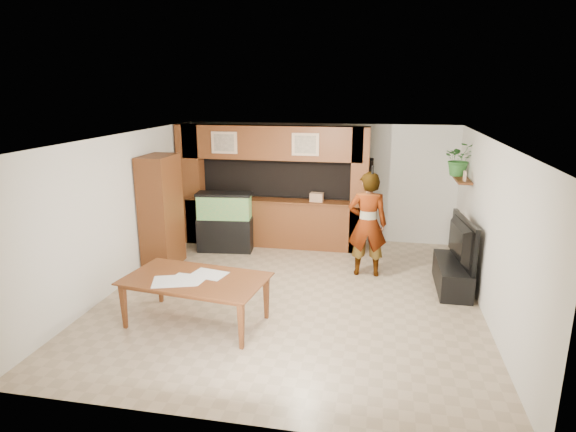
% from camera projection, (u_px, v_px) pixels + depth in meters
% --- Properties ---
extents(floor, '(6.50, 6.50, 0.00)m').
position_uv_depth(floor, '(292.00, 295.00, 8.05)').
color(floor, tan).
rests_on(floor, ground).
extents(ceiling, '(6.50, 6.50, 0.00)m').
position_uv_depth(ceiling, '(292.00, 138.00, 7.37)').
color(ceiling, white).
rests_on(ceiling, wall_back).
extents(wall_back, '(6.00, 0.00, 6.00)m').
position_uv_depth(wall_back, '(318.00, 182.00, 10.79)').
color(wall_back, silver).
rests_on(wall_back, floor).
extents(wall_left, '(0.00, 6.50, 6.50)m').
position_uv_depth(wall_left, '(121.00, 211.00, 8.26)').
color(wall_left, silver).
rests_on(wall_left, floor).
extents(wall_right, '(0.00, 6.50, 6.50)m').
position_uv_depth(wall_right, '(490.00, 230.00, 7.16)').
color(wall_right, silver).
rests_on(wall_right, floor).
extents(partition, '(4.20, 0.99, 2.60)m').
position_uv_depth(partition, '(271.00, 185.00, 10.38)').
color(partition, brown).
rests_on(partition, floor).
extents(wall_clock, '(0.05, 0.25, 0.25)m').
position_uv_depth(wall_clock, '(147.00, 167.00, 9.05)').
color(wall_clock, black).
rests_on(wall_clock, wall_left).
extents(wall_shelf, '(0.25, 0.90, 0.04)m').
position_uv_depth(wall_shelf, '(462.00, 179.00, 8.93)').
color(wall_shelf, brown).
rests_on(wall_shelf, wall_right).
extents(pantry_cabinet, '(0.54, 0.88, 2.14)m').
position_uv_depth(pantry_cabinet, '(161.00, 212.00, 9.13)').
color(pantry_cabinet, brown).
rests_on(pantry_cabinet, floor).
extents(trash_can, '(0.30, 0.30, 0.55)m').
position_uv_depth(trash_can, '(158.00, 253.00, 9.24)').
color(trash_can, '#B2B2B7').
rests_on(trash_can, floor).
extents(aquarium, '(1.13, 0.42, 1.26)m').
position_uv_depth(aquarium, '(225.00, 223.00, 10.06)').
color(aquarium, black).
rests_on(aquarium, floor).
extents(tv_stand, '(0.51, 1.40, 0.47)m').
position_uv_depth(tv_stand, '(452.00, 275.00, 8.26)').
color(tv_stand, black).
rests_on(tv_stand, floor).
extents(television, '(0.33, 1.38, 0.79)m').
position_uv_depth(television, '(455.00, 241.00, 8.10)').
color(television, black).
rests_on(television, tv_stand).
extents(photo_frame, '(0.04, 0.14, 0.18)m').
position_uv_depth(photo_frame, '(465.00, 176.00, 8.65)').
color(photo_frame, tan).
rests_on(photo_frame, wall_shelf).
extents(potted_plant, '(0.64, 0.58, 0.65)m').
position_uv_depth(potted_plant, '(460.00, 159.00, 9.12)').
color(potted_plant, '#2F6E2C').
rests_on(potted_plant, wall_shelf).
extents(person, '(0.73, 0.51, 1.93)m').
position_uv_depth(person, '(367.00, 224.00, 8.68)').
color(person, '#9A7554').
rests_on(person, floor).
extents(microphone, '(0.04, 0.11, 0.17)m').
position_uv_depth(microphone, '(373.00, 170.00, 8.26)').
color(microphone, black).
rests_on(microphone, person).
extents(dining_table, '(2.15, 1.38, 0.71)m').
position_uv_depth(dining_table, '(195.00, 302.00, 6.95)').
color(dining_table, brown).
rests_on(dining_table, floor).
extents(newspaper_a, '(0.53, 0.41, 0.01)m').
position_uv_depth(newspaper_a, '(188.00, 279.00, 6.84)').
color(newspaper_a, silver).
rests_on(newspaper_a, dining_table).
extents(newspaper_b, '(0.71, 0.61, 0.01)m').
position_uv_depth(newspaper_b, '(175.00, 281.00, 6.77)').
color(newspaper_b, silver).
rests_on(newspaper_b, dining_table).
extents(newspaper_c, '(0.56, 0.46, 0.01)m').
position_uv_depth(newspaper_c, '(209.00, 274.00, 7.02)').
color(newspaper_c, silver).
rests_on(newspaper_c, dining_table).
extents(counter_box, '(0.29, 0.20, 0.18)m').
position_uv_depth(counter_box, '(317.00, 197.00, 10.06)').
color(counter_box, '#A97D5B').
rests_on(counter_box, partition).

